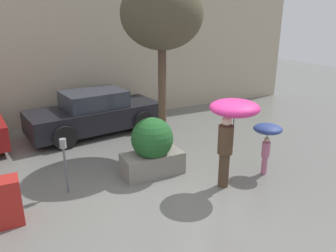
{
  "coord_description": "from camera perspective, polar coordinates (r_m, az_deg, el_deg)",
  "views": [
    {
      "loc": [
        -2.89,
        -5.33,
        3.66
      ],
      "look_at": [
        0.67,
        1.6,
        1.05
      ],
      "focal_mm": 35.0,
      "sensor_mm": 36.0,
      "label": 1
    }
  ],
  "objects": [
    {
      "name": "planter_box",
      "position": [
        7.83,
        -2.75,
        -3.75
      ],
      "size": [
        1.47,
        1.01,
        1.43
      ],
      "color": "gray",
      "rests_on": "ground"
    },
    {
      "name": "person_child",
      "position": [
        8.13,
        16.92,
        -1.31
      ],
      "size": [
        0.68,
        0.68,
        1.24
      ],
      "rotation": [
        0.0,
        0.0,
        0.81
      ],
      "color": "#B76684",
      "rests_on": "ground"
    },
    {
      "name": "person_adult",
      "position": [
        7.08,
        11.12,
        1.33
      ],
      "size": [
        1.06,
        1.06,
        2.01
      ],
      "rotation": [
        0.0,
        0.0,
        -0.38
      ],
      "color": "#473323",
      "rests_on": "ground"
    },
    {
      "name": "building_facade",
      "position": [
        12.19,
        -13.91,
        14.9
      ],
      "size": [
        18.0,
        0.3,
        6.0
      ],
      "color": "#B7A88E",
      "rests_on": "ground"
    },
    {
      "name": "ground_plane",
      "position": [
        7.08,
        1.13,
        -12.6
      ],
      "size": [
        40.0,
        40.0,
        0.0
      ],
      "primitive_type": "plane",
      "color": "slate"
    },
    {
      "name": "parking_meter",
      "position": [
        7.26,
        -17.65,
        -4.75
      ],
      "size": [
        0.14,
        0.14,
        1.25
      ],
      "color": "#595B60",
      "rests_on": "ground"
    },
    {
      "name": "street_tree",
      "position": [
        8.85,
        -1.09,
        18.65
      ],
      "size": [
        2.14,
        2.14,
        4.63
      ],
      "color": "brown",
      "rests_on": "ground"
    },
    {
      "name": "parked_car_near",
      "position": [
        10.98,
        -12.6,
        2.15
      ],
      "size": [
        4.42,
        2.34,
        1.4
      ],
      "rotation": [
        0.0,
        0.0,
        1.7
      ],
      "color": "black",
      "rests_on": "ground"
    },
    {
      "name": "newspaper_box",
      "position": [
        6.8,
        -26.25,
        -11.75
      ],
      "size": [
        0.5,
        0.44,
        0.9
      ],
      "color": "#B2231E",
      "rests_on": "ground"
    }
  ]
}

